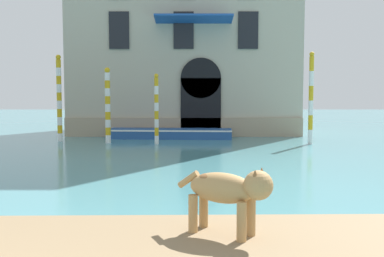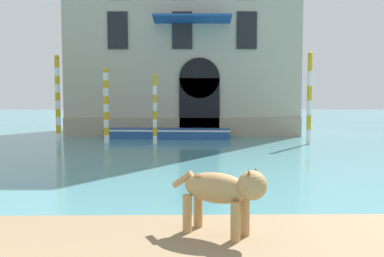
% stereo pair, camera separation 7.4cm
% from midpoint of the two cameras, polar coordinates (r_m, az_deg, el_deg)
% --- Properties ---
extents(boat_foreground, '(8.15, 2.20, 0.62)m').
position_cam_midpoint_polar(boat_foreground, '(5.91, 3.65, -16.01)').
color(boat_foreground, '#234C8C').
rests_on(boat_foreground, ground_plane).
extents(dog_on_deck, '(1.18, 0.84, 0.88)m').
position_cam_midpoint_polar(dog_on_deck, '(5.67, 4.35, -7.77)').
color(dog_on_deck, tan).
rests_on(dog_on_deck, boat_foreground).
extents(boat_moored_near_palazzo, '(6.46, 1.77, 0.50)m').
position_cam_midpoint_polar(boat_moored_near_palazzo, '(23.40, -2.79, -0.61)').
color(boat_moored_near_palazzo, '#234C8C').
rests_on(boat_moored_near_palazzo, ground_plane).
extents(mooring_pole_0, '(0.24, 0.24, 4.21)m').
position_cam_midpoint_polar(mooring_pole_0, '(22.77, -16.53, 3.74)').
color(mooring_pole_0, white).
rests_on(mooring_pole_0, ground_plane).
extents(mooring_pole_1, '(0.20, 0.20, 3.26)m').
position_cam_midpoint_polar(mooring_pole_1, '(20.88, -4.57, 2.54)').
color(mooring_pole_1, white).
rests_on(mooring_pole_1, ground_plane).
extents(mooring_pole_2, '(0.22, 0.22, 4.24)m').
position_cam_midpoint_polar(mooring_pole_2, '(21.38, 14.84, 3.77)').
color(mooring_pole_2, white).
rests_on(mooring_pole_2, ground_plane).
extents(mooring_pole_3, '(0.26, 0.26, 3.56)m').
position_cam_midpoint_polar(mooring_pole_3, '(21.60, -10.69, 2.96)').
color(mooring_pole_3, white).
rests_on(mooring_pole_3, ground_plane).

